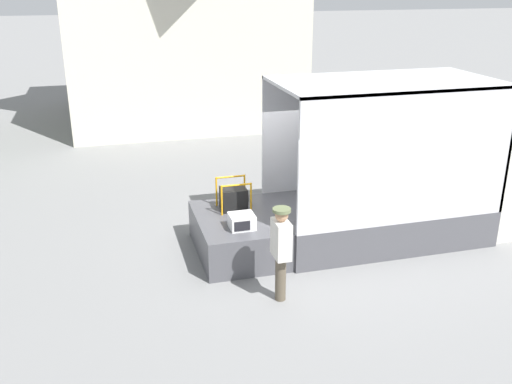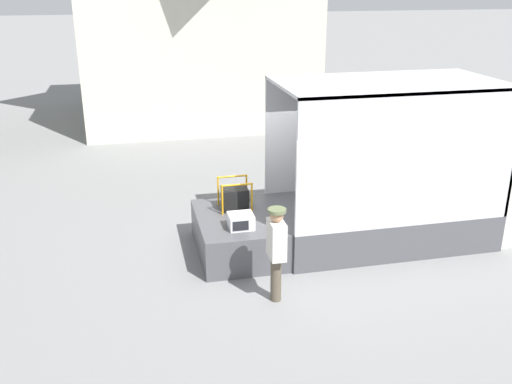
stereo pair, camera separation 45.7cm
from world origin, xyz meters
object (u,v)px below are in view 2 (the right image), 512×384
portable_generator (236,198)px  microwave (241,221)px  box_truck (457,187)px  worker_person (276,246)px

portable_generator → microwave: bearing=-95.3°
microwave → portable_generator: size_ratio=0.74×
box_truck → microwave: bearing=-173.6°
portable_generator → box_truck: bearing=-5.2°
box_truck → microwave: (-4.68, -0.52, -0.08)m
portable_generator → worker_person: worker_person is taller
microwave → worker_person: 1.41m
microwave → worker_person: worker_person is taller
portable_generator → worker_person: (0.22, -2.31, 0.03)m
box_truck → worker_person: box_truck is taller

